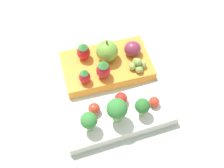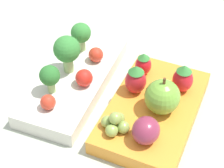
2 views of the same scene
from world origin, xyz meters
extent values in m
plane|color=#ADB7A3|center=(0.00, 0.00, 0.00)|extent=(4.00, 4.00, 0.00)
cube|color=silver|center=(0.00, 0.06, 0.01)|extent=(0.23, 0.11, 0.02)
cube|color=orange|center=(-0.01, -0.07, 0.01)|extent=(0.20, 0.12, 0.02)
cylinder|color=#93B770|center=(0.06, 0.08, 0.03)|extent=(0.01, 0.01, 0.02)
sphere|color=#388438|center=(0.06, 0.08, 0.06)|extent=(0.03, 0.03, 0.03)
cylinder|color=#93B770|center=(0.01, 0.07, 0.04)|extent=(0.02, 0.02, 0.02)
sphere|color=#388438|center=(0.01, 0.07, 0.07)|extent=(0.04, 0.04, 0.04)
cylinder|color=#93B770|center=(-0.05, 0.07, 0.03)|extent=(0.01, 0.01, 0.02)
sphere|color=#2D702D|center=(-0.05, 0.07, 0.06)|extent=(0.03, 0.03, 0.03)
sphere|color=red|center=(-0.01, 0.04, 0.04)|extent=(0.03, 0.03, 0.03)
sphere|color=red|center=(-0.08, 0.06, 0.04)|extent=(0.02, 0.02, 0.02)
sphere|color=red|center=(0.05, 0.05, 0.04)|extent=(0.02, 0.02, 0.02)
sphere|color=#70A838|center=(-0.01, -0.09, 0.05)|extent=(0.05, 0.05, 0.05)
cylinder|color=brown|center=(-0.01, -0.09, 0.08)|extent=(0.00, 0.00, 0.01)
ellipsoid|color=red|center=(0.01, -0.04, 0.04)|extent=(0.03, 0.03, 0.04)
cone|color=#388438|center=(0.01, -0.04, 0.07)|extent=(0.02, 0.02, 0.01)
ellipsoid|color=red|center=(0.04, -0.10, 0.04)|extent=(0.03, 0.03, 0.04)
cone|color=#388438|center=(0.04, -0.10, 0.07)|extent=(0.02, 0.02, 0.01)
ellipsoid|color=red|center=(0.05, -0.03, 0.04)|extent=(0.03, 0.03, 0.03)
cone|color=#388438|center=(0.05, -0.03, 0.06)|extent=(0.02, 0.02, 0.01)
ellipsoid|color=#892D47|center=(-0.07, -0.08, 0.04)|extent=(0.04, 0.04, 0.04)
sphere|color=#8EA84C|center=(-0.06, -0.04, 0.03)|extent=(0.02, 0.02, 0.02)
sphere|color=#8EA84C|center=(-0.07, -0.03, 0.03)|extent=(0.02, 0.02, 0.02)
sphere|color=#8EA84C|center=(-0.09, -0.04, 0.03)|extent=(0.02, 0.02, 0.02)
sphere|color=#8EA84C|center=(-0.07, -0.05, 0.03)|extent=(0.02, 0.02, 0.02)
sphere|color=#8EA84C|center=(-0.07, -0.04, 0.05)|extent=(0.02, 0.02, 0.02)
camera|label=1|loc=(0.09, 0.36, 0.58)|focal=50.00mm
camera|label=2|loc=(-0.38, -0.17, 0.41)|focal=60.00mm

